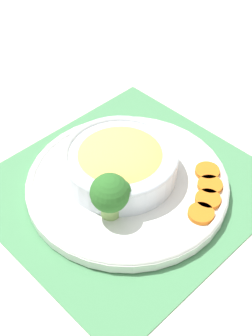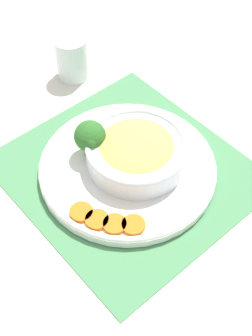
{
  "view_description": "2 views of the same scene",
  "coord_description": "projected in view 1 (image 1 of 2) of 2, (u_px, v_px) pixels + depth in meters",
  "views": [
    {
      "loc": [
        0.31,
        0.41,
        0.56
      ],
      "look_at": [
        0.0,
        0.0,
        0.05
      ],
      "focal_mm": 50.0,
      "sensor_mm": 36.0,
      "label": 1
    },
    {
      "loc": [
        -0.45,
        0.3,
        0.67
      ],
      "look_at": [
        -0.02,
        0.01,
        0.04
      ],
      "focal_mm": 50.0,
      "sensor_mm": 36.0,
      "label": 2
    }
  ],
  "objects": [
    {
      "name": "ground_plane",
      "position": [
        127.0,
        189.0,
        0.76
      ],
      "size": [
        4.0,
        4.0,
        0.0
      ],
      "primitive_type": "plane",
      "color": "beige"
    },
    {
      "name": "carrot_slice_middle",
      "position": [
        208.0,
        200.0,
        0.71
      ],
      "size": [
        0.04,
        0.04,
        0.01
      ],
      "color": "orange",
      "rests_on": "plate"
    },
    {
      "name": "carrot_slice_near",
      "position": [
        201.0,
        214.0,
        0.69
      ],
      "size": [
        0.04,
        0.04,
        0.01
      ],
      "color": "orange",
      "rests_on": "plate"
    },
    {
      "name": "plate",
      "position": [
        127.0,
        183.0,
        0.74
      ],
      "size": [
        0.32,
        0.32,
        0.02
      ],
      "color": "white",
      "rests_on": "placemat"
    },
    {
      "name": "bowl",
      "position": [
        121.0,
        160.0,
        0.73
      ],
      "size": [
        0.18,
        0.18,
        0.06
      ],
      "color": "silver",
      "rests_on": "plate"
    },
    {
      "name": "placemat",
      "position": [
        127.0,
        188.0,
        0.75
      ],
      "size": [
        0.46,
        0.44,
        0.0
      ],
      "color": "#4C8C59",
      "rests_on": "ground_plane"
    },
    {
      "name": "carrot_slice_far",
      "position": [
        210.0,
        185.0,
        0.73
      ],
      "size": [
        0.04,
        0.04,
        0.01
      ],
      "color": "orange",
      "rests_on": "plate"
    },
    {
      "name": "broccoli_floret",
      "position": [
        110.0,
        194.0,
        0.66
      ],
      "size": [
        0.06,
        0.06,
        0.07
      ],
      "color": "#84AD5B",
      "rests_on": "plate"
    },
    {
      "name": "carrot_slice_extra",
      "position": [
        207.0,
        171.0,
        0.75
      ],
      "size": [
        0.04,
        0.04,
        0.01
      ],
      "color": "orange",
      "rests_on": "plate"
    }
  ]
}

